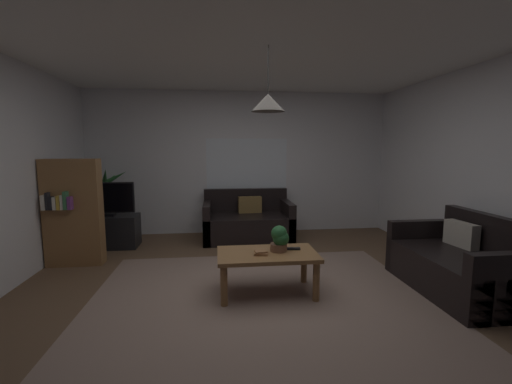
{
  "coord_description": "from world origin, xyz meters",
  "views": [
    {
      "loc": [
        -0.43,
        -3.42,
        1.54
      ],
      "look_at": [
        0.0,
        0.3,
        1.05
      ],
      "focal_mm": 23.75,
      "sensor_mm": 36.0,
      "label": 1
    }
  ],
  "objects_px": {
    "remote_on_table_0": "(293,249)",
    "tv": "(106,199)",
    "coffee_table": "(267,259)",
    "book_on_table_0": "(261,253)",
    "bookshelf_corner": "(73,212)",
    "pendant_lamp": "(268,103)",
    "tv_stand": "(108,231)",
    "potted_plant_on_table": "(280,238)",
    "potted_palm_corner": "(105,207)",
    "couch_under_window": "(248,223)",
    "couch_right_side": "(462,267)",
    "book_on_table_1": "(261,252)"
  },
  "relations": [
    {
      "from": "bookshelf_corner",
      "to": "coffee_table",
      "type": "bearing_deg",
      "value": -26.24
    },
    {
      "from": "tv_stand",
      "to": "potted_palm_corner",
      "type": "distance_m",
      "value": 0.61
    },
    {
      "from": "book_on_table_0",
      "to": "tv",
      "type": "relative_size",
      "value": 0.17
    },
    {
      "from": "pendant_lamp",
      "to": "book_on_table_0",
      "type": "bearing_deg",
      "value": -139.57
    },
    {
      "from": "book_on_table_1",
      "to": "pendant_lamp",
      "type": "relative_size",
      "value": 0.19
    },
    {
      "from": "book_on_table_0",
      "to": "potted_palm_corner",
      "type": "distance_m",
      "value": 3.42
    },
    {
      "from": "potted_plant_on_table",
      "to": "pendant_lamp",
      "type": "xyz_separation_m",
      "value": [
        -0.14,
        -0.04,
        1.4
      ]
    },
    {
      "from": "book_on_table_0",
      "to": "potted_plant_on_table",
      "type": "distance_m",
      "value": 0.26
    },
    {
      "from": "coffee_table",
      "to": "book_on_table_1",
      "type": "height_order",
      "value": "book_on_table_1"
    },
    {
      "from": "coffee_table",
      "to": "book_on_table_0",
      "type": "bearing_deg",
      "value": -139.57
    },
    {
      "from": "tv_stand",
      "to": "potted_plant_on_table",
      "type": "bearing_deg",
      "value": -39.4
    },
    {
      "from": "book_on_table_0",
      "to": "coffee_table",
      "type": "bearing_deg",
      "value": 40.43
    },
    {
      "from": "book_on_table_0",
      "to": "tv",
      "type": "height_order",
      "value": "tv"
    },
    {
      "from": "remote_on_table_0",
      "to": "tv",
      "type": "distance_m",
      "value": 3.13
    },
    {
      "from": "book_on_table_0",
      "to": "bookshelf_corner",
      "type": "height_order",
      "value": "bookshelf_corner"
    },
    {
      "from": "potted_palm_corner",
      "to": "pendant_lamp",
      "type": "height_order",
      "value": "pendant_lamp"
    },
    {
      "from": "book_on_table_0",
      "to": "bookshelf_corner",
      "type": "bearing_deg",
      "value": 151.87
    },
    {
      "from": "couch_right_side",
      "to": "bookshelf_corner",
      "type": "xyz_separation_m",
      "value": [
        -4.47,
        1.37,
        0.43
      ]
    },
    {
      "from": "coffee_table",
      "to": "potted_palm_corner",
      "type": "distance_m",
      "value": 3.43
    },
    {
      "from": "coffee_table",
      "to": "book_on_table_1",
      "type": "relative_size",
      "value": 8.7
    },
    {
      "from": "couch_under_window",
      "to": "tv_stand",
      "type": "height_order",
      "value": "couch_under_window"
    },
    {
      "from": "potted_palm_corner",
      "to": "book_on_table_0",
      "type": "bearing_deg",
      "value": -47.18
    },
    {
      "from": "book_on_table_0",
      "to": "potted_plant_on_table",
      "type": "bearing_deg",
      "value": 24.68
    },
    {
      "from": "couch_under_window",
      "to": "potted_palm_corner",
      "type": "relative_size",
      "value": 1.17
    },
    {
      "from": "coffee_table",
      "to": "bookshelf_corner",
      "type": "height_order",
      "value": "bookshelf_corner"
    },
    {
      "from": "coffee_table",
      "to": "pendant_lamp",
      "type": "height_order",
      "value": "pendant_lamp"
    },
    {
      "from": "potted_palm_corner",
      "to": "bookshelf_corner",
      "type": "relative_size",
      "value": 0.9
    },
    {
      "from": "tv_stand",
      "to": "book_on_table_0",
      "type": "bearing_deg",
      "value": -43.45
    },
    {
      "from": "tv",
      "to": "potted_plant_on_table",
      "type": "bearing_deg",
      "value": -39.08
    },
    {
      "from": "tv",
      "to": "potted_palm_corner",
      "type": "height_order",
      "value": "potted_palm_corner"
    },
    {
      "from": "couch_under_window",
      "to": "potted_palm_corner",
      "type": "xyz_separation_m",
      "value": [
        -2.39,
        0.24,
        0.28
      ]
    },
    {
      "from": "tv_stand",
      "to": "bookshelf_corner",
      "type": "height_order",
      "value": "bookshelf_corner"
    },
    {
      "from": "tv",
      "to": "potted_palm_corner",
      "type": "distance_m",
      "value": 0.58
    },
    {
      "from": "couch_under_window",
      "to": "remote_on_table_0",
      "type": "bearing_deg",
      "value": -82.08
    },
    {
      "from": "couch_under_window",
      "to": "coffee_table",
      "type": "xyz_separation_m",
      "value": [
        0.01,
        -2.2,
        0.1
      ]
    },
    {
      "from": "coffee_table",
      "to": "remote_on_table_0",
      "type": "bearing_deg",
      "value": 13.57
    },
    {
      "from": "book_on_table_1",
      "to": "bookshelf_corner",
      "type": "xyz_separation_m",
      "value": [
        -2.31,
        1.25,
        0.23
      ]
    },
    {
      "from": "remote_on_table_0",
      "to": "pendant_lamp",
      "type": "xyz_separation_m",
      "value": [
        -0.29,
        -0.07,
        1.53
      ]
    },
    {
      "from": "potted_plant_on_table",
      "to": "tv_stand",
      "type": "distance_m",
      "value": 3.05
    },
    {
      "from": "tv",
      "to": "potted_palm_corner",
      "type": "bearing_deg",
      "value": 110.6
    },
    {
      "from": "coffee_table",
      "to": "book_on_table_0",
      "type": "distance_m",
      "value": 0.13
    },
    {
      "from": "couch_right_side",
      "to": "tv",
      "type": "distance_m",
      "value": 4.81
    },
    {
      "from": "bookshelf_corner",
      "to": "pendant_lamp",
      "type": "distance_m",
      "value": 2.95
    },
    {
      "from": "tv_stand",
      "to": "tv",
      "type": "distance_m",
      "value": 0.52
    },
    {
      "from": "book_on_table_0",
      "to": "potted_plant_on_table",
      "type": "height_order",
      "value": "potted_plant_on_table"
    },
    {
      "from": "coffee_table",
      "to": "book_on_table_1",
      "type": "xyz_separation_m",
      "value": [
        -0.08,
        -0.07,
        0.11
      ]
    },
    {
      "from": "tv",
      "to": "bookshelf_corner",
      "type": "distance_m",
      "value": 0.78
    },
    {
      "from": "tv_stand",
      "to": "pendant_lamp",
      "type": "distance_m",
      "value": 3.42
    },
    {
      "from": "pendant_lamp",
      "to": "potted_plant_on_table",
      "type": "bearing_deg",
      "value": 14.29
    },
    {
      "from": "tv_stand",
      "to": "book_on_table_1",
      "type": "bearing_deg",
      "value": -43.63
    }
  ]
}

